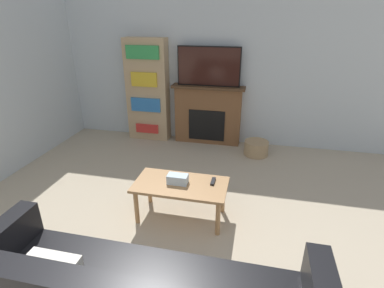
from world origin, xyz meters
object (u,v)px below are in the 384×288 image
(fireplace, at_px, (208,114))
(tv, at_px, (209,66))
(coffee_table, at_px, (181,188))
(bookshelf, at_px, (148,90))
(storage_basket, at_px, (256,148))

(fireplace, bearing_deg, tv, -90.00)
(tv, bearing_deg, coffee_table, -87.67)
(fireplace, relative_size, coffee_table, 1.22)
(fireplace, xyz_separation_m, coffee_table, (0.09, -2.21, -0.14))
(fireplace, relative_size, tv, 1.19)
(tv, bearing_deg, bookshelf, -179.86)
(tv, height_order, bookshelf, bookshelf)
(tv, bearing_deg, fireplace, 90.00)
(storage_basket, bearing_deg, fireplace, 157.82)
(bookshelf, bearing_deg, storage_basket, -9.69)
(fireplace, height_order, bookshelf, bookshelf)
(bookshelf, relative_size, storage_basket, 4.57)
(fireplace, xyz_separation_m, storage_basket, (0.87, -0.36, -0.40))
(storage_basket, bearing_deg, bookshelf, 170.31)
(bookshelf, bearing_deg, coffee_table, -61.96)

